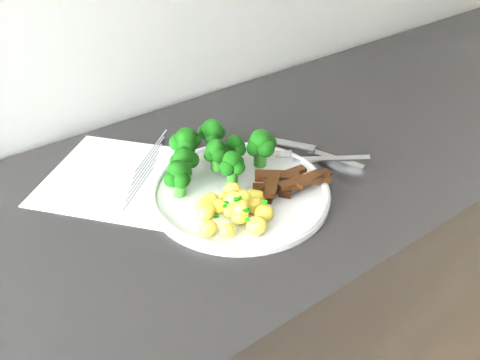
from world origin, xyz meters
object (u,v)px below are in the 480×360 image
at_px(plate, 240,191).
at_px(knife, 321,155).
at_px(beef_strips, 288,182).
at_px(fork, 315,157).
at_px(broccoli, 214,152).
at_px(counter, 254,332).
at_px(potatoes, 233,207).
at_px(recipe_paper, 142,181).

xyz_separation_m(plate, knife, (0.18, -0.00, 0.00)).
height_order(beef_strips, fork, beef_strips).
relative_size(fork, knife, 0.78).
bearing_deg(plate, broccoli, 94.14).
relative_size(counter, plate, 8.04).
relative_size(potatoes, knife, 0.65).
bearing_deg(fork, broccoli, 155.01).
bearing_deg(recipe_paper, plate, -50.16).
xyz_separation_m(recipe_paper, beef_strips, (0.17, -0.17, 0.02)).
bearing_deg(knife, fork, -159.35).
xyz_separation_m(recipe_paper, broccoli, (0.10, -0.07, 0.05)).
xyz_separation_m(recipe_paper, potatoes, (0.06, -0.17, 0.02)).
height_order(potatoes, fork, potatoes).
height_order(recipe_paper, potatoes, potatoes).
distance_m(broccoli, potatoes, 0.12).
xyz_separation_m(potatoes, fork, (0.20, 0.03, -0.01)).
relative_size(recipe_paper, beef_strips, 2.84).
bearing_deg(plate, knife, -0.23).
height_order(broccoli, potatoes, broccoli).
bearing_deg(beef_strips, fork, 18.76).
distance_m(fork, knife, 0.03).
relative_size(recipe_paper, potatoes, 3.06).
height_order(recipe_paper, broccoli, broccoli).
bearing_deg(counter, knife, -21.69).
height_order(broccoli, fork, broccoli).
distance_m(recipe_paper, knife, 0.31).
bearing_deg(knife, plate, 179.77).
relative_size(plate, broccoli, 1.38).
bearing_deg(recipe_paper, broccoli, -32.37).
xyz_separation_m(counter, potatoes, (-0.12, -0.09, 0.46)).
distance_m(counter, fork, 0.46).
distance_m(counter, beef_strips, 0.46).
bearing_deg(potatoes, counter, 36.29).
height_order(beef_strips, knife, beef_strips).
bearing_deg(beef_strips, counter, 87.08).
relative_size(recipe_paper, fork, 2.54).
bearing_deg(knife, counter, 158.31).
bearing_deg(broccoli, knife, -19.48).
distance_m(broccoli, knife, 0.20).
bearing_deg(counter, fork, -32.04).
height_order(recipe_paper, fork, fork).
height_order(recipe_paper, plate, plate).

